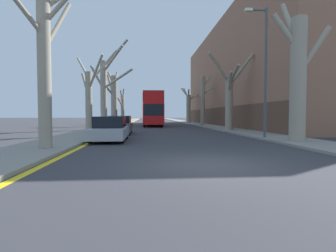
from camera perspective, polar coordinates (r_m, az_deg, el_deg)
ground_plane at (r=7.79m, az=8.60°, el=-8.54°), size 300.00×300.00×0.00m
sidewalk_left at (r=57.65m, az=-9.25°, el=0.92°), size 2.89×120.00×0.12m
sidewalk_right at (r=58.04m, az=3.50°, el=0.96°), size 2.89×120.00×0.12m
building_facade_right at (r=39.99m, az=17.16°, el=10.25°), size 10.08×41.15×14.10m
kerb_line_stripe at (r=57.54m, az=-7.63°, el=0.87°), size 0.24×120.00×0.01m
street_tree_left_0 at (r=12.10m, az=-25.06°, el=13.38°), size 3.02×3.87×7.71m
street_tree_left_1 at (r=19.97m, az=-16.69°, el=6.23°), size 3.33×3.47×6.46m
street_tree_left_2 at (r=27.40m, az=-13.51°, el=7.62°), size 4.33×1.86×9.02m
street_tree_left_3 at (r=35.84m, az=-11.75°, el=5.98°), size 1.95×3.17×7.51m
street_tree_left_4 at (r=44.57m, az=-9.92°, el=4.01°), size 1.25×4.82×5.92m
street_tree_right_0 at (r=15.44m, az=26.40°, el=10.04°), size 2.96×2.69×8.02m
street_tree_right_1 at (r=25.60m, az=13.24°, el=6.18°), size 4.19×2.72×7.15m
street_tree_right_2 at (r=37.38m, az=7.66°, el=5.74°), size 1.84×1.19×7.13m
street_tree_right_3 at (r=49.64m, az=4.49°, el=4.42°), size 3.21×4.65×6.86m
double_decker_bus at (r=36.04m, az=-3.36°, el=3.98°), size 2.59×10.48×4.41m
parked_car_0 at (r=15.40m, az=-12.55°, el=-0.72°), size 1.88×4.34×1.40m
parked_car_1 at (r=20.89m, az=-10.45°, el=0.14°), size 1.82×4.24×1.43m
lamp_post at (r=17.20m, az=20.19°, el=12.06°), size 1.40×0.20×7.90m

